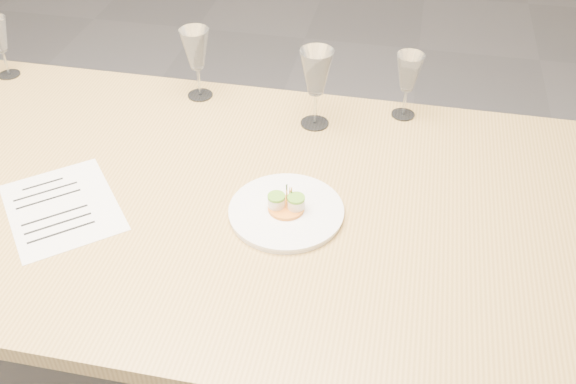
% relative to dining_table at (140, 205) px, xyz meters
% --- Properties ---
extents(ground, '(7.00, 7.00, 0.00)m').
position_rel_dining_table_xyz_m(ground, '(0.00, 0.00, -0.68)').
color(ground, slate).
rests_on(ground, ground).
extents(dining_table, '(2.40, 1.00, 0.75)m').
position_rel_dining_table_xyz_m(dining_table, '(0.00, 0.00, 0.00)').
color(dining_table, tan).
rests_on(dining_table, ground).
extents(dinner_plate, '(0.26, 0.26, 0.07)m').
position_rel_dining_table_xyz_m(dinner_plate, '(0.38, -0.04, 0.08)').
color(dinner_plate, white).
rests_on(dinner_plate, dining_table).
extents(recipe_sheet, '(0.37, 0.38, 0.00)m').
position_rel_dining_table_xyz_m(recipe_sheet, '(-0.13, -0.11, 0.07)').
color(recipe_sheet, white).
rests_on(recipe_sheet, dining_table).
extents(wine_glass_1, '(0.08, 0.08, 0.21)m').
position_rel_dining_table_xyz_m(wine_glass_1, '(0.03, 0.42, 0.21)').
color(wine_glass_1, white).
rests_on(wine_glass_1, dining_table).
extents(wine_glass_2, '(0.09, 0.09, 0.22)m').
position_rel_dining_table_xyz_m(wine_glass_2, '(0.38, 0.34, 0.22)').
color(wine_glass_2, white).
rests_on(wine_glass_2, dining_table).
extents(wine_glass_3, '(0.07, 0.07, 0.18)m').
position_rel_dining_table_xyz_m(wine_glass_3, '(0.61, 0.43, 0.20)').
color(wine_glass_3, white).
rests_on(wine_glass_3, dining_table).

